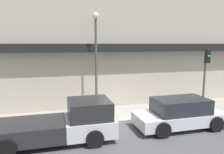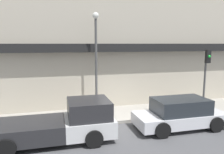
% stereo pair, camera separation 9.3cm
% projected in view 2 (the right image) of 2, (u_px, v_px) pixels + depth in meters
% --- Properties ---
extents(ground_plane, '(80.00, 80.00, 0.00)m').
position_uv_depth(ground_plane, '(125.00, 123.00, 11.67)').
color(ground_plane, '#4C4C4F').
extents(sidewalk, '(36.00, 2.73, 0.17)m').
position_uv_depth(sidewalk, '(118.00, 114.00, 12.96)').
color(sidewalk, '#9E998E').
rests_on(sidewalk, ground).
extents(building, '(19.80, 3.80, 11.62)m').
position_uv_depth(building, '(106.00, 34.00, 14.95)').
color(building, '#BCB29E').
rests_on(building, ground).
extents(pickup_truck, '(5.35, 2.24, 1.76)m').
position_uv_depth(pickup_truck, '(61.00, 124.00, 9.50)').
color(pickup_truck, silver).
rests_on(pickup_truck, ground).
extents(parked_car, '(4.59, 2.04, 1.52)m').
position_uv_depth(parked_car, '(180.00, 114.00, 10.96)').
color(parked_car, silver).
rests_on(parked_car, ground).
extents(fire_hydrant, '(0.18, 0.18, 0.65)m').
position_uv_depth(fire_hydrant, '(78.00, 116.00, 11.34)').
color(fire_hydrant, red).
rests_on(fire_hydrant, sidewalk).
extents(street_lamp, '(0.36, 0.36, 5.77)m').
position_uv_depth(street_lamp, '(96.00, 52.00, 12.33)').
color(street_lamp, '#4C4C4C').
rests_on(street_lamp, sidewalk).
extents(traffic_light, '(0.28, 0.42, 3.72)m').
position_uv_depth(traffic_light, '(206.00, 69.00, 13.03)').
color(traffic_light, '#4C4C4C').
rests_on(traffic_light, sidewalk).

